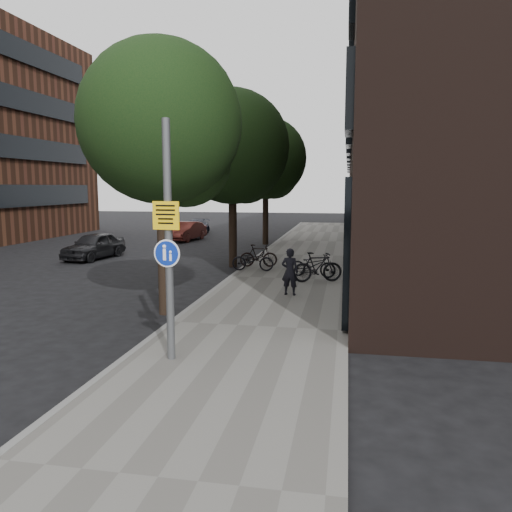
% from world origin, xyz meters
% --- Properties ---
extents(ground, '(120.00, 120.00, 0.00)m').
position_xyz_m(ground, '(0.00, 0.00, 0.00)').
color(ground, black).
rests_on(ground, ground).
extents(sidewalk, '(4.50, 60.00, 0.12)m').
position_xyz_m(sidewalk, '(0.25, 10.00, 0.06)').
color(sidewalk, slate).
rests_on(sidewalk, ground).
extents(curb_edge, '(0.15, 60.00, 0.13)m').
position_xyz_m(curb_edge, '(-2.00, 10.00, 0.07)').
color(curb_edge, slate).
rests_on(curb_edge, ground).
extents(building_right_dark_brick, '(12.00, 40.00, 18.00)m').
position_xyz_m(building_right_dark_brick, '(8.50, 22.00, 9.00)').
color(building_right_dark_brick, black).
rests_on(building_right_dark_brick, ground).
extents(street_tree_near, '(4.40, 4.40, 7.50)m').
position_xyz_m(street_tree_near, '(-2.53, 4.64, 5.11)').
color(street_tree_near, black).
rests_on(street_tree_near, ground).
extents(street_tree_mid, '(5.00, 5.00, 7.80)m').
position_xyz_m(street_tree_mid, '(-2.53, 13.14, 5.11)').
color(street_tree_mid, black).
rests_on(street_tree_mid, ground).
extents(street_tree_far, '(5.00, 5.00, 7.80)m').
position_xyz_m(street_tree_far, '(-2.53, 22.14, 5.11)').
color(street_tree_far, black).
rests_on(street_tree_far, ground).
extents(signpost, '(0.55, 0.16, 4.75)m').
position_xyz_m(signpost, '(-1.03, 0.67, 2.52)').
color(signpost, '#595B5E').
rests_on(signpost, sidewalk).
extents(pedestrian, '(0.59, 0.43, 1.52)m').
position_xyz_m(pedestrian, '(0.64, 7.08, 0.88)').
color(pedestrian, black).
rests_on(pedestrian, sidewalk).
extents(parked_bike_facade_near, '(1.87, 0.92, 0.94)m').
position_xyz_m(parked_bike_facade_near, '(1.15, 10.44, 0.59)').
color(parked_bike_facade_near, black).
rests_on(parked_bike_facade_near, sidewalk).
extents(parked_bike_facade_far, '(1.91, 1.08, 1.10)m').
position_xyz_m(parked_bike_facade_far, '(1.38, 9.46, 0.67)').
color(parked_bike_facade_far, black).
rests_on(parked_bike_facade_far, sidewalk).
extents(parked_bike_curb_near, '(1.74, 0.62, 0.91)m').
position_xyz_m(parked_bike_curb_near, '(-1.40, 11.43, 0.58)').
color(parked_bike_curb_near, black).
rests_on(parked_bike_curb_near, sidewalk).
extents(parked_bike_curb_far, '(1.68, 0.69, 0.98)m').
position_xyz_m(parked_bike_curb_far, '(-1.35, 12.49, 0.61)').
color(parked_bike_curb_far, black).
rests_on(parked_bike_curb_far, sidewalk).
extents(parked_car_near, '(2.03, 4.02, 1.31)m').
position_xyz_m(parked_car_near, '(-10.00, 14.23, 0.66)').
color(parked_car_near, black).
rests_on(parked_car_near, ground).
extents(parked_car_mid, '(1.82, 3.93, 1.25)m').
position_xyz_m(parked_car_mid, '(-8.14, 23.17, 0.62)').
color(parked_car_mid, maroon).
rests_on(parked_car_mid, ground).
extents(parked_car_far, '(1.55, 3.78, 1.10)m').
position_xyz_m(parked_car_far, '(-8.89, 27.46, 0.55)').
color(parked_car_far, black).
rests_on(parked_car_far, ground).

